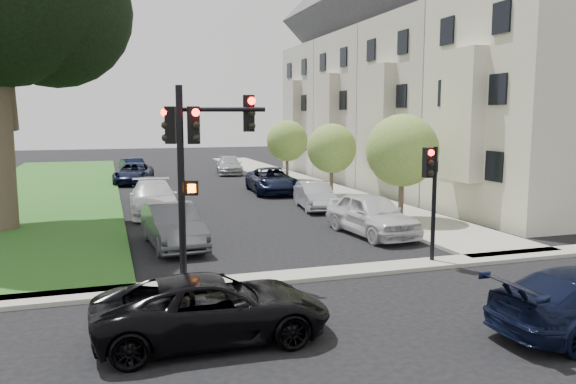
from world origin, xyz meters
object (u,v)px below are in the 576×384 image
object	(u,v)px
car_cross_near	(213,308)
car_parked_9	(133,167)
small_tree_c	(287,141)
car_parked_7	(148,188)
small_tree_a	(402,151)
car_parked_5	(173,226)
car_parked_8	(134,173)
car_parked_1	(315,196)
car_parked_2	(272,180)
small_tree_b	(332,148)
traffic_signal_main	(196,149)
traffic_signal_secondary	(431,183)
car_parked_6	(154,198)
car_parked_0	(372,214)
car_parked_4	(229,165)

from	to	relation	value
car_cross_near	car_parked_9	world-z (taller)	car_parked_9
small_tree_c	car_parked_7	xyz separation A→B (m)	(-9.77, -6.07, -2.15)
small_tree_c	car_cross_near	distance (m)	27.80
small_tree_a	car_parked_5	xyz separation A→B (m)	(-9.73, -1.71, -2.30)
car_cross_near	car_parked_5	bearing A→B (deg)	-0.44
small_tree_a	car_parked_8	distance (m)	20.66
car_parked_1	car_parked_2	size ratio (longest dim) A/B	0.75
small_tree_a	car_parked_2	xyz separation A→B (m)	(-2.61, 10.52, -2.30)
small_tree_a	car_parked_5	bearing A→B (deg)	-170.04
small_tree_b	car_cross_near	world-z (taller)	small_tree_b
traffic_signal_main	car_parked_2	xyz separation A→B (m)	(6.98, 16.88, -2.87)
car_parked_5	small_tree_c	bearing A→B (deg)	55.87
car_parked_2	car_parked_8	bearing A→B (deg)	139.96
small_tree_a	traffic_signal_secondary	distance (m)	6.94
small_tree_b	traffic_signal_secondary	xyz separation A→B (m)	(-2.62, -14.13, -0.23)
car_parked_6	car_parked_9	bearing A→B (deg)	92.07
small_tree_a	traffic_signal_main	xyz separation A→B (m)	(-9.59, -6.36, 0.57)
traffic_signal_main	car_parked_5	distance (m)	5.47
car_parked_0	car_parked_9	distance (m)	25.98
small_tree_a	traffic_signal_main	size ratio (longest dim) A/B	0.87
car_parked_0	car_parked_7	distance (m)	13.83
car_parked_7	car_parked_4	bearing A→B (deg)	66.99
small_tree_b	traffic_signal_main	world-z (taller)	traffic_signal_main
small_tree_a	car_parked_7	xyz separation A→B (m)	(-9.77, 9.64, -2.38)
small_tree_b	car_parked_2	distance (m)	4.30
small_tree_b	car_cross_near	xyz separation A→B (m)	(-9.90, -17.90, -2.06)
car_parked_9	car_parked_1	bearing A→B (deg)	-77.41
small_tree_a	car_parked_0	size ratio (longest dim) A/B	0.98
small_tree_a	car_parked_1	distance (m)	5.39
small_tree_a	car_parked_4	bearing A→B (deg)	96.97
car_parked_6	car_parked_8	distance (m)	12.79
traffic_signal_main	car_parked_5	world-z (taller)	traffic_signal_main
car_parked_2	car_parked_7	size ratio (longest dim) A/B	1.36
car_parked_5	car_parked_8	xyz separation A→B (m)	(-0.38, 19.57, -0.05)
small_tree_b	car_parked_4	distance (m)	14.78
small_tree_b	car_parked_5	world-z (taller)	small_tree_b
small_tree_a	car_parked_0	xyz separation A→B (m)	(-2.39, -2.06, -2.25)
traffic_signal_main	car_cross_near	xyz separation A→B (m)	(-0.32, -3.81, -2.96)
small_tree_b	car_cross_near	size ratio (longest dim) A/B	0.87
small_tree_b	car_parked_4	bearing A→B (deg)	100.64
small_tree_a	car_parked_7	world-z (taller)	small_tree_a
car_parked_0	car_parked_4	size ratio (longest dim) A/B	1.01
traffic_signal_main	traffic_signal_secondary	distance (m)	7.06
car_parked_9	car_parked_7	bearing A→B (deg)	-99.18
car_cross_near	traffic_signal_main	bearing A→B (deg)	-3.99
car_parked_7	car_parked_8	size ratio (longest dim) A/B	0.79
small_tree_a	traffic_signal_secondary	bearing A→B (deg)	-112.25
car_parked_1	car_parked_7	world-z (taller)	car_parked_7
car_parked_5	car_cross_near	bearing A→B (deg)	-96.12
traffic_signal_main	car_parked_4	distance (m)	29.44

